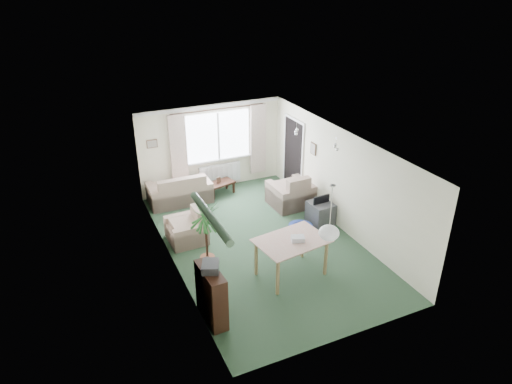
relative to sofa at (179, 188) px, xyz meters
name	(u,v)px	position (x,y,z in m)	size (l,w,h in m)	color
ground	(261,243)	(1.10, -2.75, -0.40)	(6.50, 6.50, 0.00)	#28432D
window	(218,136)	(1.30, 0.48, 1.10)	(1.80, 0.03, 1.30)	white
curtain_rod	(218,109)	(1.30, 0.40, 1.87)	(2.60, 0.03, 0.03)	black
curtain_left	(179,151)	(0.15, 0.38, 0.87)	(0.45, 0.08, 2.00)	beige
curtain_right	(258,139)	(2.45, 0.38, 0.87)	(0.45, 0.08, 2.00)	beige
radiator	(220,174)	(1.30, 0.44, 0.00)	(1.20, 0.10, 0.55)	white
doorway	(293,156)	(3.08, -0.55, 0.60)	(0.03, 0.95, 2.00)	black
pendant_lamp	(329,233)	(1.30, -5.05, 1.08)	(0.36, 0.36, 0.36)	white
tinsel_garland	(211,217)	(-0.82, -5.05, 1.88)	(1.60, 1.60, 0.12)	#196626
bauble_cluster_a	(296,130)	(2.40, -1.85, 1.82)	(0.20, 0.20, 0.20)	silver
bauble_cluster_b	(336,144)	(2.70, -3.05, 1.82)	(0.20, 0.20, 0.20)	silver
wall_picture_back	(152,144)	(-0.50, 0.48, 1.15)	(0.28, 0.03, 0.22)	brown
wall_picture_right	(313,149)	(3.08, -1.55, 1.15)	(0.03, 0.24, 0.30)	brown
sofa	(179,188)	(0.00, 0.00, 0.00)	(1.62, 0.86, 0.81)	beige
armchair_corner	(291,189)	(2.58, -1.37, 0.05)	(1.01, 0.96, 0.90)	tan
armchair_left	(186,226)	(-0.40, -1.94, -0.02)	(0.85, 0.81, 0.76)	beige
coffee_table	(220,188)	(1.14, 0.00, -0.23)	(0.77, 0.43, 0.35)	black
photo_frame	(219,180)	(1.09, 0.00, 0.02)	(0.12, 0.02, 0.16)	#4D3527
bookshelf	(211,295)	(-0.74, -4.63, 0.11)	(0.28, 0.84, 1.03)	black
hifi_box	(210,267)	(-0.73, -4.63, 0.69)	(0.28, 0.35, 0.14)	#313136
houseplant	(206,237)	(-0.32, -3.16, 0.35)	(0.65, 0.65, 1.51)	#226526
dining_table	(291,258)	(1.13, -4.06, -0.01)	(1.27, 0.85, 0.79)	tan
gift_box	(298,239)	(1.23, -4.14, 0.45)	(0.25, 0.18, 0.12)	silver
tv_cube	(320,213)	(2.80, -2.49, -0.14)	(0.53, 0.58, 0.53)	#35353A
pet_bed	(301,228)	(2.19, -2.61, -0.35)	(0.58, 0.58, 0.12)	#1F488E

